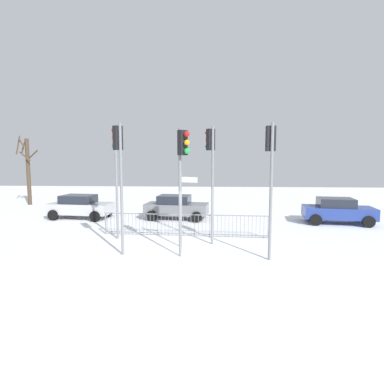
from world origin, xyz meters
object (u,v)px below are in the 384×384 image
car_silver_trailing (80,206)px  car_grey_far (176,207)px  traffic_light_rear_left (119,159)px  car_blue_near (337,210)px  traffic_light_mid_left (211,159)px  traffic_light_rear_right (117,157)px  direction_sign_post (182,205)px  bare_tree_left (28,169)px  traffic_light_foreground_left (270,161)px  traffic_light_mid_right (182,163)px

car_silver_trailing → car_grey_far: bearing=7.4°
traffic_light_rear_left → car_blue_near: 12.88m
traffic_light_mid_left → car_silver_trailing: (-8.10, 5.38, -2.93)m
traffic_light_rear_right → direction_sign_post: 3.93m
car_grey_far → bare_tree_left: bearing=162.6°
car_blue_near → traffic_light_rear_left: bearing=-141.2°
traffic_light_rear_left → bare_tree_left: bare_tree_left is taller
direction_sign_post → car_blue_near: (8.46, 5.35, -1.02)m
traffic_light_rear_right → direction_sign_post: bearing=-19.8°
bare_tree_left → car_blue_near: bearing=-15.9°
traffic_light_mid_left → car_blue_near: size_ratio=1.26×
direction_sign_post → car_blue_near: bearing=54.3°
direction_sign_post → car_grey_far: size_ratio=0.81×
traffic_light_rear_left → direction_sign_post: 3.17m
traffic_light_mid_left → car_grey_far: (-2.10, 5.51, -2.93)m
traffic_light_rear_left → car_grey_far: 7.93m
traffic_light_rear_right → car_blue_near: (11.57, 3.97, -2.99)m
traffic_light_foreground_left → bare_tree_left: 21.25m
traffic_light_mid_left → car_blue_near: (7.29, 4.70, -2.93)m
traffic_light_mid_right → traffic_light_foreground_left: size_ratio=0.97×
car_blue_near → car_silver_trailing: bearing=-174.6°
car_grey_far → traffic_light_mid_right: bearing=-76.1°
traffic_light_mid_left → car_grey_far: bearing=76.3°
traffic_light_foreground_left → traffic_light_mid_left: bearing=127.5°
traffic_light_mid_left → traffic_light_foreground_left: bearing=-77.5°
traffic_light_rear_left → traffic_light_mid_right: size_ratio=1.04×
car_blue_near → car_grey_far: 9.43m
traffic_light_rear_left → traffic_light_mid_right: 2.45m
traffic_light_mid_left → car_silver_trailing: traffic_light_mid_left is taller
traffic_light_mid_left → bare_tree_left: bearing=108.8°
traffic_light_foreground_left → car_silver_trailing: 12.93m
traffic_light_mid_right → car_grey_far: size_ratio=1.22×
traffic_light_foreground_left → car_blue_near: size_ratio=1.24×
traffic_light_rear_left → bare_tree_left: bearing=82.3°
traffic_light_mid_left → traffic_light_rear_left: bearing=172.0°
traffic_light_rear_left → car_silver_trailing: 8.96m
car_grey_far → bare_tree_left: (-12.61, 5.43, 2.14)m
car_silver_trailing → car_blue_near: size_ratio=0.99×
traffic_light_rear_right → traffic_light_mid_right: size_ratio=1.07×
traffic_light_foreground_left → car_grey_far: size_ratio=1.25×
direction_sign_post → car_silver_trailing: size_ratio=0.81×
bare_tree_left → traffic_light_foreground_left: bearing=-37.5°
traffic_light_mid_right → bare_tree_left: 18.84m
traffic_light_rear_right → traffic_light_mid_right: (3.24, -2.73, -0.24)m
traffic_light_rear_right → car_blue_near: traffic_light_rear_right is taller
direction_sign_post → car_grey_far: bearing=120.6°
traffic_light_mid_left → direction_sign_post: traffic_light_mid_left is taller
traffic_light_rear_left → direction_sign_post: bearing=-24.0°
traffic_light_rear_right → car_silver_trailing: traffic_light_rear_right is taller
traffic_light_foreground_left → direction_sign_post: bearing=148.5°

